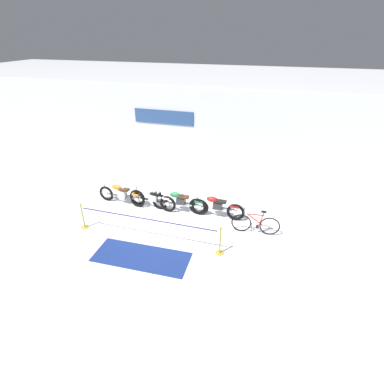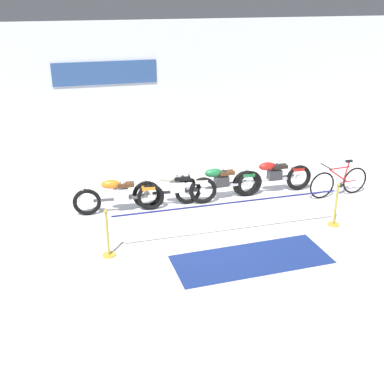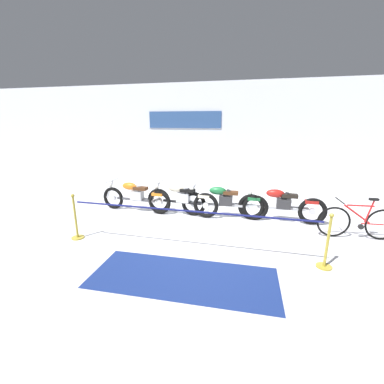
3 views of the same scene
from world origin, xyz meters
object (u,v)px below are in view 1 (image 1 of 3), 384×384
Objects in this scene: motorcycle_cream_1 at (152,198)px; motorcycle_red_3 at (216,207)px; motorcycle_orange_0 at (121,194)px; floor_banner at (141,257)px; motorcycle_green_2 at (180,202)px; bicycle at (256,224)px; stanchion_far_left at (118,219)px; stanchion_mid_left at (220,245)px.

motorcycle_red_3 is at bearing 2.18° from motorcycle_cream_1.
motorcycle_orange_0 is 0.70× the size of floor_banner.
motorcycle_green_2 is at bearing 82.47° from floor_banner.
motorcycle_green_2 is at bearing 2.44° from motorcycle_cream_1.
motorcycle_cream_1 is at bearing 0.90° from motorcycle_orange_0.
floor_banner is at bearing -144.63° from bicycle.
floor_banner is (1.29, -0.93, -0.65)m from stanchion_far_left.
motorcycle_orange_0 is 0.42× the size of stanchion_far_left.
motorcycle_red_3 is (1.51, 0.05, -0.00)m from motorcycle_green_2.
motorcycle_orange_0 is at bearing -179.10° from motorcycle_cream_1.
bicycle is 0.33× the size of stanchion_far_left.
motorcycle_green_2 is 0.46× the size of stanchion_far_left.
floor_banner is (0.88, -2.99, -0.46)m from motorcycle_cream_1.
motorcycle_orange_0 is 1.04× the size of motorcycle_cream_1.
stanchion_mid_left is at bearing -123.70° from bicycle.
stanchion_far_left reaches higher than bicycle.
motorcycle_orange_0 is 4.12m from motorcycle_red_3.
motorcycle_cream_1 is 2.71m from motorcycle_red_3.
bicycle is (1.62, -0.65, -0.07)m from motorcycle_red_3.
motorcycle_red_3 reaches higher than floor_banner.
stanchion_far_left reaches higher than motorcycle_green_2.
stanchion_mid_left reaches higher than motorcycle_red_3.
bicycle is at bearing 17.70° from stanchion_far_left.
floor_banner is (-1.82, -3.09, -0.46)m from motorcycle_red_3.
motorcycle_cream_1 is at bearing 78.74° from stanchion_far_left.
motorcycle_green_2 reaches higher than floor_banner.
stanchion_far_left is at bearing -101.26° from motorcycle_cream_1.
motorcycle_green_2 is (2.61, 0.07, 0.00)m from motorcycle_orange_0.
stanchion_mid_left is (2.12, -2.10, -0.11)m from motorcycle_green_2.
stanchion_mid_left is at bearing -23.25° from motorcycle_orange_0.
motorcycle_red_3 is (4.12, 0.13, 0.00)m from motorcycle_orange_0.
bicycle reaches higher than floor_banner.
bicycle is at bearing 33.71° from floor_banner.
bicycle is (5.73, -0.52, -0.07)m from motorcycle_orange_0.
bicycle is at bearing -5.20° from motorcycle_orange_0.
bicycle reaches higher than motorcycle_cream_1.
floor_banner is at bearing -35.92° from stanchion_far_left.
motorcycle_cream_1 is at bearing -177.82° from motorcycle_red_3.
stanchion_far_left is at bearing 142.42° from floor_banner.
stanchion_far_left is (-4.73, -1.51, 0.27)m from bicycle.
stanchion_far_left is at bearing -180.00° from stanchion_mid_left.
motorcycle_red_3 is at bearing 34.71° from stanchion_far_left.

